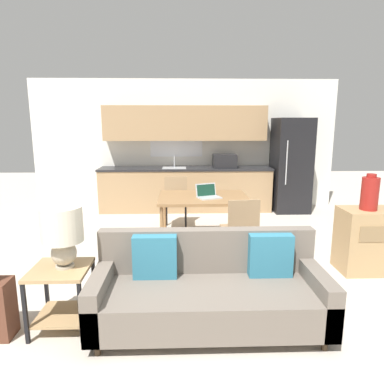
{
  "coord_description": "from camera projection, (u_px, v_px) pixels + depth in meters",
  "views": [
    {
      "loc": [
        -0.1,
        -2.73,
        1.81
      ],
      "look_at": [
        0.04,
        1.5,
        0.95
      ],
      "focal_mm": 32.0,
      "sensor_mm": 36.0,
      "label": 1
    }
  ],
  "objects": [
    {
      "name": "ground_plane",
      "position": [
        193.0,
        330.0,
        3.03
      ],
      "size": [
        20.0,
        20.0,
        0.0
      ],
      "primitive_type": "plane",
      "color": "beige"
    },
    {
      "name": "wall_back",
      "position": [
        185.0,
        144.0,
        7.3
      ],
      "size": [
        6.4,
        0.07,
        2.7
      ],
      "color": "silver",
      "rests_on": "ground_plane"
    },
    {
      "name": "kitchen_counter",
      "position": [
        186.0,
        170.0,
        7.11
      ],
      "size": [
        3.54,
        0.65,
        2.15
      ],
      "color": "tan",
      "rests_on": "ground_plane"
    },
    {
      "name": "refrigerator",
      "position": [
        291.0,
        165.0,
        7.03
      ],
      "size": [
        0.7,
        0.79,
        1.9
      ],
      "color": "black",
      "rests_on": "ground_plane"
    },
    {
      "name": "dining_table",
      "position": [
        203.0,
        201.0,
        5.1
      ],
      "size": [
        1.32,
        0.98,
        0.73
      ],
      "color": "olive",
      "rests_on": "ground_plane"
    },
    {
      "name": "couch",
      "position": [
        209.0,
        290.0,
        3.08
      ],
      "size": [
        2.03,
        0.8,
        0.83
      ],
      "color": "#3D2D1E",
      "rests_on": "ground_plane"
    },
    {
      "name": "side_table",
      "position": [
        61.0,
        288.0,
        3.01
      ],
      "size": [
        0.49,
        0.49,
        0.57
      ],
      "color": "tan",
      "rests_on": "ground_plane"
    },
    {
      "name": "table_lamp",
      "position": [
        62.0,
        231.0,
        2.93
      ],
      "size": [
        0.35,
        0.35,
        0.54
      ],
      "color": "#B2A893",
      "rests_on": "side_table"
    },
    {
      "name": "credenza",
      "position": [
        382.0,
        240.0,
        4.19
      ],
      "size": [
        1.03,
        0.46,
        0.79
      ],
      "color": "tan",
      "rests_on": "ground_plane"
    },
    {
      "name": "vase",
      "position": [
        370.0,
        193.0,
        4.05
      ],
      "size": [
        0.2,
        0.2,
        0.43
      ],
      "color": "maroon",
      "rests_on": "credenza"
    },
    {
      "name": "dining_chair_far_left",
      "position": [
        176.0,
        199.0,
        5.94
      ],
      "size": [
        0.42,
        0.42,
        0.89
      ],
      "rotation": [
        0.0,
        0.0,
        -0.01
      ],
      "color": "#997A56",
      "rests_on": "ground_plane"
    },
    {
      "name": "dining_chair_near_right",
      "position": [
        241.0,
        227.0,
        4.36
      ],
      "size": [
        0.47,
        0.47,
        0.89
      ],
      "rotation": [
        0.0,
        0.0,
        3.26
      ],
      "color": "#997A56",
      "rests_on": "ground_plane"
    },
    {
      "name": "laptop",
      "position": [
        208.0,
        194.0,
        5.0
      ],
      "size": [
        0.39,
        0.35,
        0.2
      ],
      "rotation": [
        0.0,
        0.0,
        0.38
      ],
      "color": "#B7BABC",
      "rests_on": "dining_table"
    }
  ]
}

